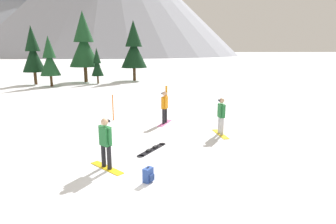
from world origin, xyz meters
TOP-DOWN VIEW (x-y plane):
  - ground_plane at (0.00, 0.00)m, footprint 800.00×800.00m
  - snowboarder_foreground at (-1.41, 0.87)m, footprint 1.25×1.30m
  - snowboarder_midground at (3.42, 4.40)m, footprint 0.45×1.57m
  - snowboarder_background at (0.93, 6.62)m, footprint 0.89×1.47m
  - loose_snowboard_far_spare at (0.15, 2.53)m, footprint 1.28×1.69m
  - backpack_blue at (-0.02, -0.23)m, footprint 0.37×0.38m
  - trail_marker_pole at (-1.93, 7.55)m, footprint 0.06×0.06m
  - pine_tree_short at (-12.60, 25.09)m, footprint 2.45×2.45m
  - pine_tree_twin at (-5.66, 25.45)m, footprint 1.41×1.41m
  - pine_tree_slender at (-1.52, 28.49)m, footprint 3.28×3.28m
  - pine_tree_young at (-7.45, 27.47)m, footprint 3.66×3.66m
  - pine_tree_tall at (-10.25, 23.20)m, footprint 2.10×2.10m
  - peak_east_ridge at (-89.20, 252.42)m, footprint 186.69×186.69m

SIDE VIEW (x-z plane):
  - ground_plane at x=0.00m, z-range 0.00..0.00m
  - loose_snowboard_far_spare at x=0.15m, z-range -0.02..0.07m
  - backpack_blue at x=-0.02m, z-range -0.02..0.45m
  - trail_marker_pole at x=-1.93m, z-range 0.00..1.46m
  - snowboarder_foreground at x=-1.41m, z-range 0.05..1.79m
  - snowboarder_midground at x=3.42m, z-range 0.05..1.79m
  - snowboarder_background at x=0.93m, z-range -0.05..1.97m
  - pine_tree_twin at x=-5.66m, z-range 0.18..4.30m
  - pine_tree_tall at x=-10.25m, z-range 0.24..5.59m
  - pine_tree_short at x=-12.60m, z-range 0.29..6.83m
  - pine_tree_slender at x=-1.52m, z-range 0.34..7.82m
  - pine_tree_young at x=-7.45m, z-range 0.38..8.81m
  - peak_east_ridge at x=-89.20m, z-range 1.54..69.98m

